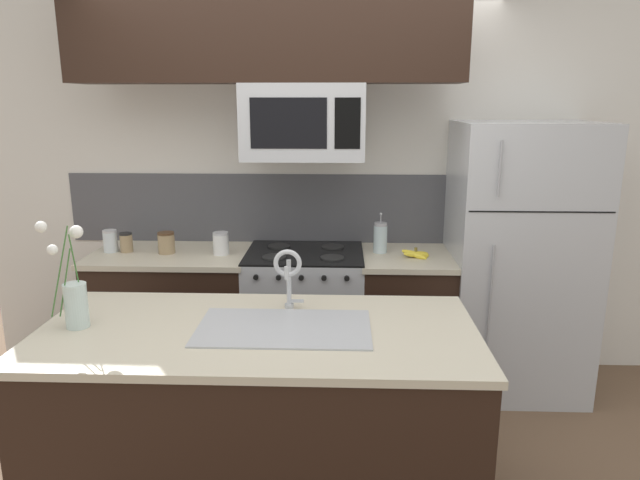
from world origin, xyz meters
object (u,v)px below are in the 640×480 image
flower_vase (74,298)px  french_press (380,238)px  sink_faucet (288,271)px  storage_jar_tall (110,241)px  stove_range (305,318)px  microwave (304,122)px  refrigerator (517,260)px  banana_bunch (416,254)px  storage_jar_medium (126,242)px  storage_jar_short (166,243)px  storage_jar_squat (221,243)px

flower_vase → french_press: bearing=43.0°
sink_faucet → storage_jar_tall: bearing=140.8°
stove_range → microwave: microwave is taller
microwave → french_press: 0.90m
french_press → sink_faucet: 1.21m
refrigerator → banana_bunch: 0.67m
storage_jar_tall → storage_jar_medium: 0.10m
banana_bunch → sink_faucet: (-0.72, -0.97, 0.18)m
storage_jar_short → sink_faucet: bearing=-48.7°
sink_faucet → microwave: bearing=89.4°
storage_jar_tall → storage_jar_medium: size_ratio=1.15×
storage_jar_tall → storage_jar_medium: (0.10, 0.00, -0.01)m
stove_range → refrigerator: refrigerator is taller
storage_jar_squat → sink_faucet: 1.14m
microwave → storage_jar_squat: microwave is taller
storage_jar_medium → flower_vase: 1.30m
storage_jar_tall → flower_vase: bearing=-74.3°
stove_range → storage_jar_tall: bearing=179.7°
storage_jar_short → storage_jar_squat: storage_jar_squat is taller
microwave → storage_jar_squat: (-0.54, -0.01, -0.77)m
storage_jar_tall → french_press: (1.78, 0.05, 0.03)m
sink_faucet → flower_vase: 0.95m
refrigerator → storage_jar_squat: refrigerator is taller
storage_jar_tall → storage_jar_short: bearing=-2.8°
stove_range → sink_faucet: (-0.01, -1.03, 0.65)m
sink_faucet → storage_jar_squat: bearing=117.9°
refrigerator → storage_jar_medium: (-2.56, -0.01, 0.10)m
stove_range → storage_jar_short: (-0.90, -0.01, 0.52)m
microwave → french_press: bearing=9.3°
stove_range → microwave: size_ratio=1.25×
storage_jar_medium → banana_bunch: bearing=-2.2°
sink_faucet → refrigerator: bearing=37.1°
storage_jar_tall → banana_bunch: 2.00m
storage_jar_medium → flower_vase: (0.25, -1.28, 0.07)m
microwave → storage_jar_tall: microwave is taller
french_press → flower_vase: flower_vase is taller
storage_jar_medium → banana_bunch: size_ratio=0.68×
microwave → storage_jar_squat: 0.94m
flower_vase → banana_bunch: bearing=36.3°
storage_jar_squat → french_press: 1.04m
microwave → storage_jar_medium: (-1.18, 0.03, -0.78)m
refrigerator → flower_vase: bearing=-150.9°
storage_jar_medium → sink_faucet: size_ratio=0.42×
stove_range → sink_faucet: 1.22m
storage_jar_medium → banana_bunch: 1.89m
refrigerator → sink_faucet: size_ratio=5.75×
sink_faucet → storage_jar_medium: bearing=138.3°
banana_bunch → storage_jar_medium: bearing=177.8°
storage_jar_tall → storage_jar_squat: 0.74m
french_press → storage_jar_short: bearing=-177.1°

